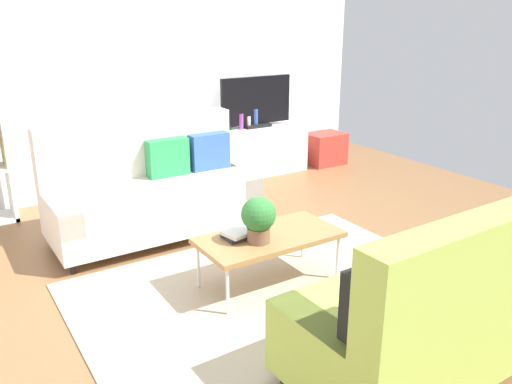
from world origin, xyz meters
TOP-DOWN VIEW (x-y plane):
  - ground_plane at (0.00, 0.00)m, footprint 7.68×7.68m
  - wall_far at (0.00, 2.80)m, footprint 6.40×0.12m
  - area_rug at (-0.02, -0.35)m, footprint 2.90×2.20m
  - couch_beige at (-0.35, 1.27)m, footprint 1.91×0.86m
  - couch_green at (0.32, -1.57)m, footprint 1.92×0.89m
  - coffee_table at (0.03, -0.15)m, footprint 1.10×0.56m
  - tv_console at (1.54, 2.46)m, footprint 1.40×0.44m
  - tv at (1.54, 2.44)m, footprint 1.00×0.20m
  - storage_trunk at (2.64, 2.36)m, footprint 0.52×0.40m
  - potted_plant at (-0.11, -0.21)m, footprint 0.26×0.26m
  - table_book_0 at (-0.19, -0.06)m, footprint 0.24×0.18m
  - table_book_1 at (-0.19, -0.06)m, footprint 0.27×0.22m
  - vase_0 at (0.96, 2.51)m, footprint 0.14×0.14m
  - vase_1 at (1.16, 2.51)m, footprint 0.09×0.09m
  - bottle_0 at (1.30, 2.42)m, footprint 0.06×0.06m
  - bottle_1 at (1.42, 2.42)m, footprint 0.05×0.05m
  - bottle_2 at (1.52, 2.42)m, footprint 0.06×0.06m

SIDE VIEW (x-z plane):
  - ground_plane at x=0.00m, z-range 0.00..0.00m
  - area_rug at x=-0.02m, z-range 0.00..0.01m
  - storage_trunk at x=2.64m, z-range 0.00..0.44m
  - tv_console at x=1.54m, z-range 0.00..0.64m
  - coffee_table at x=0.03m, z-range 0.18..0.60m
  - table_book_0 at x=-0.19m, z-range 0.42..0.45m
  - couch_beige at x=-0.35m, z-range -0.10..1.00m
  - couch_green at x=0.32m, z-range -0.10..1.00m
  - table_book_1 at x=-0.19m, z-range 0.45..0.48m
  - potted_plant at x=-0.11m, z-range 0.44..0.79m
  - vase_1 at x=1.16m, z-range 0.64..0.78m
  - bottle_1 at x=1.42m, z-range 0.64..0.79m
  - bottle_0 at x=1.30m, z-range 0.64..0.84m
  - vase_0 at x=0.96m, z-range 0.64..0.84m
  - bottle_2 at x=1.52m, z-range 0.64..0.87m
  - tv at x=1.54m, z-range 0.63..1.27m
  - wall_far at x=0.00m, z-range 0.00..2.90m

